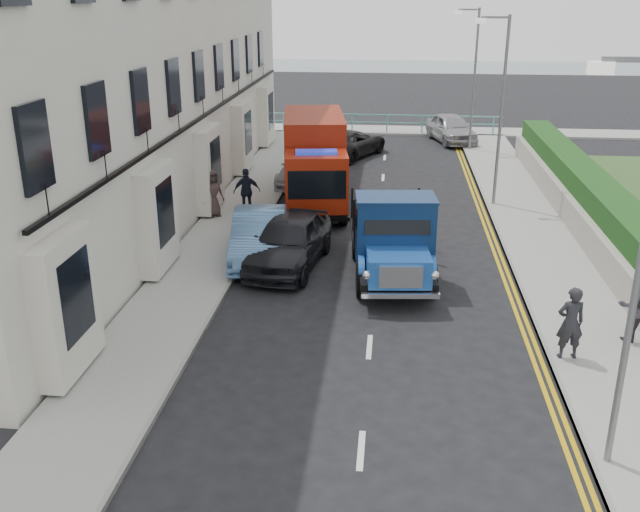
% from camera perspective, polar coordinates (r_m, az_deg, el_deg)
% --- Properties ---
extents(ground, '(120.00, 120.00, 0.00)m').
position_cam_1_polar(ground, '(15.06, 3.68, -10.82)').
color(ground, black).
rests_on(ground, ground).
extents(pavement_west, '(2.40, 38.00, 0.12)m').
position_cam_1_polar(pavement_west, '(23.86, -7.95, 1.36)').
color(pavement_west, gray).
rests_on(pavement_west, ground).
extents(pavement_east, '(2.60, 38.00, 0.12)m').
position_cam_1_polar(pavement_east, '(23.72, 17.53, 0.45)').
color(pavement_east, gray).
rests_on(pavement_east, ground).
extents(promenade, '(30.00, 2.50, 0.12)m').
position_cam_1_polar(promenade, '(42.57, 5.37, 9.99)').
color(promenade, gray).
rests_on(promenade, ground).
extents(sea_plane, '(120.00, 120.00, 0.00)m').
position_cam_1_polar(sea_plane, '(73.28, 5.74, 14.37)').
color(sea_plane, slate).
rests_on(sea_plane, ground).
extents(terrace_west, '(6.31, 30.20, 14.25)m').
position_cam_1_polar(terrace_west, '(27.67, -15.78, 18.48)').
color(terrace_west, beige).
rests_on(terrace_west, ground).
extents(garden_east, '(1.45, 28.00, 1.75)m').
position_cam_1_polar(garden_east, '(23.93, 22.22, 2.17)').
color(garden_east, '#B2AD9E').
rests_on(garden_east, ground).
extents(seafront_railing, '(13.00, 0.08, 1.11)m').
position_cam_1_polar(seafront_railing, '(41.69, 5.38, 10.49)').
color(seafront_railing, '#59B2A5').
rests_on(seafront_railing, ground).
extents(lamp_near, '(1.23, 0.18, 7.00)m').
position_cam_1_polar(lamp_near, '(12.13, 23.83, 0.29)').
color(lamp_near, slate).
rests_on(lamp_near, ground).
extents(lamp_mid, '(1.23, 0.18, 7.00)m').
position_cam_1_polar(lamp_mid, '(27.40, 14.12, 11.93)').
color(lamp_mid, slate).
rests_on(lamp_mid, ground).
extents(lamp_far, '(1.23, 0.18, 7.00)m').
position_cam_1_polar(lamp_far, '(37.25, 12.10, 14.25)').
color(lamp_far, slate).
rests_on(lamp_far, ground).
extents(bedford_lorry, '(2.61, 5.56, 2.55)m').
position_cam_1_polar(bedford_lorry, '(19.95, 5.91, 0.96)').
color(bedford_lorry, black).
rests_on(bedford_lorry, ground).
extents(red_lorry, '(3.04, 6.68, 3.37)m').
position_cam_1_polar(red_lorry, '(27.22, -0.46, 7.77)').
color(red_lorry, black).
rests_on(red_lorry, ground).
extents(parked_car_front, '(2.48, 4.84, 1.58)m').
position_cam_1_polar(parked_car_front, '(21.28, -2.48, 1.22)').
color(parked_car_front, black).
rests_on(parked_car_front, ground).
extents(parked_car_mid, '(2.09, 4.64, 1.48)m').
position_cam_1_polar(parked_car_mid, '(21.92, -4.87, 1.62)').
color(parked_car_mid, '#4C74A3').
rests_on(parked_car_mid, ground).
extents(parked_car_rear, '(2.25, 4.65, 1.30)m').
position_cam_1_polar(parked_car_rear, '(30.65, -1.24, 7.03)').
color(parked_car_rear, '#A9ABAE').
rests_on(parked_car_rear, ground).
extents(seafront_car_left, '(4.01, 5.26, 1.33)m').
position_cam_1_polar(seafront_car_left, '(35.81, 2.37, 9.03)').
color(seafront_car_left, black).
rests_on(seafront_car_left, ground).
extents(seafront_car_right, '(2.91, 4.75, 1.51)m').
position_cam_1_polar(seafront_car_right, '(39.86, 10.45, 10.03)').
color(seafront_car_right, '#9C9B9F').
rests_on(seafront_car_right, ground).
extents(pedestrian_east_near, '(0.67, 0.50, 1.69)m').
position_cam_1_polar(pedestrian_east_near, '(16.64, 19.40, -5.06)').
color(pedestrian_east_near, '#222228').
rests_on(pedestrian_east_near, pavement_east).
extents(pedestrian_east_far, '(0.95, 0.80, 1.74)m').
position_cam_1_polar(pedestrian_east_far, '(18.02, 23.97, -3.65)').
color(pedestrian_east_far, '#39323D').
rests_on(pedestrian_east_far, pavement_east).
extents(pedestrian_west_near, '(1.06, 0.71, 1.67)m').
position_cam_1_polar(pedestrian_west_near, '(26.09, -5.88, 5.18)').
color(pedestrian_west_near, black).
rests_on(pedestrian_west_near, pavement_west).
extents(pedestrian_west_far, '(0.98, 0.97, 1.71)m').
position_cam_1_polar(pedestrian_west_far, '(25.88, -8.62, 4.98)').
color(pedestrian_west_far, '#372A27').
rests_on(pedestrian_west_far, pavement_west).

